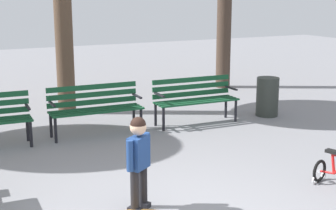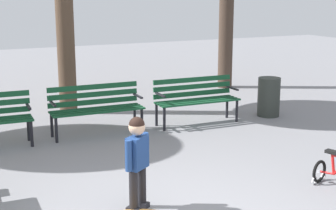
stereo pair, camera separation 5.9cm
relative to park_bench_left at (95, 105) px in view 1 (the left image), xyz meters
The scene contains 4 objects.
park_bench_left is the anchor object (origin of this frame).
park_bench_right 1.91m from the park_bench_left, ahead, with size 1.62×0.53×0.85m.
child_standing 3.25m from the park_bench_left, 100.42° to the right, with size 0.36×0.28×1.09m.
trash_bin 3.49m from the park_bench_left, ahead, with size 0.44×0.44×0.77m, color #2D332D.
Camera 1 is at (-2.26, -4.17, 2.42)m, focal length 53.26 mm.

